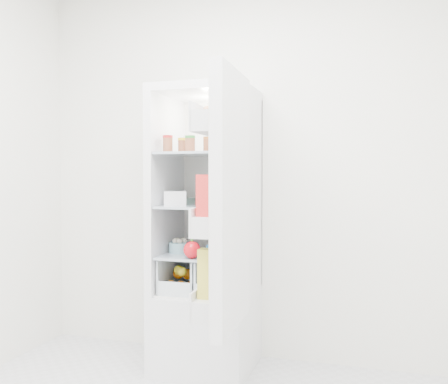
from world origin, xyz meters
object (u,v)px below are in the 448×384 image
(red_cabbage, at_px, (224,242))
(fridge_door, at_px, (226,205))
(refrigerator, at_px, (209,264))
(mushroom_bowl, at_px, (180,247))

(red_cabbage, relative_size, fridge_door, 0.14)
(refrigerator, height_order, fridge_door, refrigerator)
(red_cabbage, height_order, fridge_door, fridge_door)
(mushroom_bowl, bearing_deg, red_cabbage, -11.61)
(refrigerator, xyz_separation_m, fridge_door, (0.31, -0.64, 0.43))
(red_cabbage, bearing_deg, mushroom_bowl, 168.39)
(refrigerator, bearing_deg, mushroom_bowl, -151.87)
(refrigerator, distance_m, red_cabbage, 0.28)
(refrigerator, relative_size, mushroom_bowl, 12.76)
(refrigerator, relative_size, fridge_door, 1.38)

